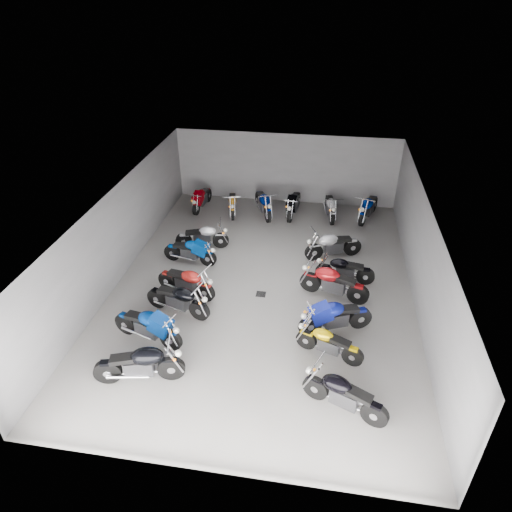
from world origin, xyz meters
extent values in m
plane|color=gray|center=(0.00, 0.00, 0.00)|extent=(14.00, 14.00, 0.00)
cube|color=slate|center=(0.00, 7.00, 1.60)|extent=(10.00, 0.10, 3.20)
cube|color=slate|center=(-5.00, 0.00, 1.60)|extent=(0.10, 14.00, 3.20)
cube|color=slate|center=(5.00, 0.00, 1.60)|extent=(0.10, 14.00, 3.20)
cube|color=black|center=(0.00, 0.00, 3.22)|extent=(10.00, 14.00, 0.04)
cube|color=black|center=(0.00, -0.50, 0.01)|extent=(0.32, 0.32, 0.01)
cylinder|color=black|center=(-1.76, -4.55, 0.36)|extent=(0.74, 0.31, 0.72)
cylinder|color=black|center=(-3.35, -4.93, 0.36)|extent=(0.74, 0.33, 0.72)
cube|color=#2D2D30|center=(-2.56, -4.74, 0.47)|extent=(0.79, 0.50, 0.45)
ellipsoid|color=black|center=(-2.31, -4.68, 0.84)|extent=(0.85, 0.62, 0.41)
cube|color=black|center=(-2.91, -4.82, 0.79)|extent=(0.74, 0.47, 0.21)
cylinder|color=black|center=(-2.12, -3.47, 0.35)|extent=(0.71, 0.34, 0.70)
cylinder|color=black|center=(-3.65, -3.02, 0.35)|extent=(0.72, 0.36, 0.70)
cube|color=#2D2D30|center=(-2.89, -3.25, 0.46)|extent=(0.78, 0.52, 0.44)
ellipsoid|color=navy|center=(-2.66, -3.31, 0.81)|extent=(0.84, 0.63, 0.40)
cube|color=black|center=(-3.22, -3.15, 0.77)|extent=(0.73, 0.49, 0.20)
cylinder|color=black|center=(-1.67, -2.07, 0.34)|extent=(0.69, 0.31, 0.68)
cylinder|color=black|center=(-3.16, -1.67, 0.34)|extent=(0.70, 0.33, 0.68)
cube|color=#2D2D30|center=(-2.42, -1.87, 0.45)|extent=(0.75, 0.49, 0.43)
ellipsoid|color=black|center=(-2.19, -1.93, 0.79)|extent=(0.81, 0.60, 0.38)
cube|color=black|center=(-2.75, -1.78, 0.74)|extent=(0.70, 0.46, 0.19)
cylinder|color=black|center=(-1.73, -1.11, 0.33)|extent=(0.67, 0.33, 0.66)
cylinder|color=black|center=(-3.17, -0.66, 0.33)|extent=(0.68, 0.35, 0.66)
cube|color=#2D2D30|center=(-2.45, -0.88, 0.44)|extent=(0.74, 0.50, 0.41)
ellipsoid|color=#A31B17|center=(-2.23, -0.95, 0.77)|extent=(0.80, 0.61, 0.37)
cube|color=black|center=(-2.77, -0.78, 0.73)|extent=(0.69, 0.47, 0.19)
cylinder|color=black|center=(-2.17, 0.95, 0.31)|extent=(0.64, 0.21, 0.63)
cylinder|color=black|center=(-3.58, 1.14, 0.31)|extent=(0.64, 0.23, 0.63)
cube|color=#2D2D30|center=(-2.87, 1.04, 0.41)|extent=(0.67, 0.38, 0.39)
ellipsoid|color=#043F9A|center=(-2.66, 1.01, 0.73)|extent=(0.71, 0.48, 0.35)
cube|color=black|center=(-3.18, 1.09, 0.69)|extent=(0.63, 0.35, 0.18)
cylinder|color=black|center=(-2.00, 2.29, 0.32)|extent=(0.65, 0.24, 0.63)
cylinder|color=black|center=(-3.41, 2.03, 0.32)|extent=(0.65, 0.26, 0.63)
cube|color=#2D2D30|center=(-2.71, 2.16, 0.42)|extent=(0.69, 0.41, 0.40)
ellipsoid|color=silver|center=(-2.50, 2.20, 0.73)|extent=(0.73, 0.51, 0.36)
cube|color=black|center=(-3.02, 2.10, 0.69)|extent=(0.64, 0.38, 0.18)
cylinder|color=black|center=(2.00, -4.59, 0.34)|extent=(0.68, 0.39, 0.68)
cylinder|color=black|center=(3.40, -5.19, 0.34)|extent=(0.68, 0.41, 0.68)
cube|color=#2D2D30|center=(2.70, -4.89, 0.44)|extent=(0.76, 0.56, 0.42)
ellipsoid|color=black|center=(2.49, -4.80, 0.78)|extent=(0.83, 0.67, 0.38)
cube|color=black|center=(3.01, -5.02, 0.74)|extent=(0.71, 0.52, 0.19)
cylinder|color=black|center=(1.65, -2.83, 0.30)|extent=(0.61, 0.32, 0.60)
cylinder|color=black|center=(2.94, -3.28, 0.30)|extent=(0.61, 0.33, 0.60)
cube|color=#2D2D30|center=(2.30, -3.05, 0.39)|extent=(0.67, 0.47, 0.38)
ellipsoid|color=#D3AC06|center=(2.10, -2.99, 0.70)|extent=(0.73, 0.57, 0.34)
cube|color=black|center=(2.58, -3.15, 0.66)|extent=(0.63, 0.44, 0.17)
cylinder|color=black|center=(1.72, -2.28, 0.35)|extent=(0.70, 0.40, 0.70)
cylinder|color=black|center=(3.18, -1.67, 0.35)|extent=(0.71, 0.42, 0.70)
cube|color=#2D2D30|center=(2.45, -1.97, 0.46)|extent=(0.78, 0.58, 0.44)
ellipsoid|color=navy|center=(2.23, -2.07, 0.81)|extent=(0.85, 0.69, 0.39)
cube|color=black|center=(2.77, -1.84, 0.77)|extent=(0.73, 0.54, 0.20)
cylinder|color=black|center=(1.60, -0.03, 0.36)|extent=(0.73, 0.34, 0.71)
cylinder|color=black|center=(3.16, -0.48, 0.36)|extent=(0.73, 0.36, 0.71)
cube|color=#2D2D30|center=(2.38, -0.25, 0.47)|extent=(0.79, 0.52, 0.45)
ellipsoid|color=maroon|center=(2.14, -0.19, 0.83)|extent=(0.85, 0.64, 0.40)
cube|color=black|center=(2.72, -0.35, 0.78)|extent=(0.74, 0.49, 0.20)
cylinder|color=black|center=(2.03, 0.72, 0.31)|extent=(0.63, 0.15, 0.62)
cylinder|color=black|center=(3.45, 0.67, 0.31)|extent=(0.63, 0.17, 0.62)
cube|color=#2D2D30|center=(2.74, 0.70, 0.41)|extent=(0.64, 0.31, 0.39)
ellipsoid|color=black|center=(2.53, 0.70, 0.72)|extent=(0.67, 0.41, 0.35)
cube|color=black|center=(3.05, 0.69, 0.68)|extent=(0.60, 0.29, 0.18)
cylinder|color=black|center=(1.62, 1.94, 0.34)|extent=(0.68, 0.40, 0.68)
cylinder|color=black|center=(3.03, 2.55, 0.34)|extent=(0.69, 0.42, 0.68)
cube|color=#2D2D30|center=(2.32, 2.25, 0.45)|extent=(0.76, 0.57, 0.42)
ellipsoid|color=#A4A3A8|center=(2.11, 2.15, 0.79)|extent=(0.83, 0.68, 0.38)
cube|color=black|center=(2.64, 2.38, 0.74)|extent=(0.71, 0.53, 0.19)
cylinder|color=black|center=(-3.71, 4.91, 0.32)|extent=(0.20, 0.64, 0.63)
cylinder|color=black|center=(-3.55, 6.33, 0.32)|extent=(0.22, 0.64, 0.63)
cube|color=#2D2D30|center=(-3.63, 5.62, 0.41)|extent=(0.37, 0.67, 0.39)
ellipsoid|color=#990009|center=(-3.65, 5.40, 0.73)|extent=(0.47, 0.71, 0.36)
cube|color=black|center=(-3.59, 5.93, 0.69)|extent=(0.34, 0.63, 0.18)
cylinder|color=black|center=(-2.01, 4.68, 0.31)|extent=(0.25, 0.62, 0.61)
cylinder|color=black|center=(-2.29, 6.03, 0.31)|extent=(0.26, 0.63, 0.61)
cube|color=#2D2D30|center=(-2.15, 5.35, 0.40)|extent=(0.41, 0.67, 0.38)
ellipsoid|color=orange|center=(-2.11, 5.15, 0.71)|extent=(0.51, 0.71, 0.34)
cube|color=black|center=(-2.22, 5.65, 0.67)|extent=(0.38, 0.62, 0.17)
cylinder|color=black|center=(-0.49, 4.72, 0.35)|extent=(0.40, 0.70, 0.70)
cylinder|color=black|center=(-1.11, 6.17, 0.35)|extent=(0.42, 0.71, 0.70)
cube|color=#2D2D30|center=(-0.80, 5.45, 0.46)|extent=(0.58, 0.78, 0.44)
ellipsoid|color=navy|center=(-0.70, 5.23, 0.81)|extent=(0.69, 0.85, 0.39)
cube|color=black|center=(-0.93, 5.77, 0.76)|extent=(0.54, 0.73, 0.20)
cylinder|color=black|center=(0.45, 4.86, 0.34)|extent=(0.22, 0.69, 0.68)
cylinder|color=black|center=(0.63, 6.40, 0.34)|extent=(0.24, 0.70, 0.68)
cube|color=#2D2D30|center=(0.54, 5.63, 0.45)|extent=(0.40, 0.72, 0.43)
ellipsoid|color=black|center=(0.52, 5.40, 0.79)|extent=(0.51, 0.77, 0.38)
cube|color=black|center=(0.58, 5.97, 0.75)|extent=(0.37, 0.68, 0.19)
cylinder|color=black|center=(2.24, 4.92, 0.33)|extent=(0.23, 0.66, 0.65)
cylinder|color=black|center=(2.02, 6.38, 0.33)|extent=(0.25, 0.67, 0.65)
cube|color=#2D2D30|center=(2.13, 5.65, 0.43)|extent=(0.40, 0.70, 0.41)
ellipsoid|color=silver|center=(2.16, 5.43, 0.75)|extent=(0.50, 0.74, 0.37)
cube|color=black|center=(2.08, 5.97, 0.71)|extent=(0.37, 0.66, 0.19)
cylinder|color=black|center=(3.51, 5.01, 0.35)|extent=(0.37, 0.70, 0.70)
cylinder|color=black|center=(4.04, 6.50, 0.35)|extent=(0.39, 0.71, 0.70)
cube|color=#2D2D30|center=(3.77, 5.75, 0.46)|extent=(0.55, 0.77, 0.43)
ellipsoid|color=#001D89|center=(3.69, 5.53, 0.80)|extent=(0.66, 0.84, 0.39)
cube|color=black|center=(3.89, 6.08, 0.76)|extent=(0.51, 0.73, 0.20)
camera|label=1|loc=(1.78, -12.66, 9.14)|focal=32.00mm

